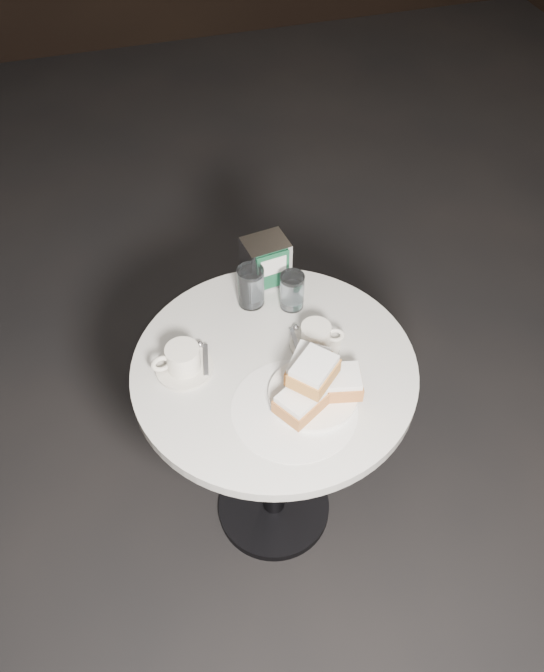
{
  "coord_description": "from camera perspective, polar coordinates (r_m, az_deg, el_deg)",
  "views": [
    {
      "loc": [
        -0.29,
        -0.96,
        1.98
      ],
      "look_at": [
        0.0,
        0.02,
        0.83
      ],
      "focal_mm": 35.0,
      "sensor_mm": 36.0,
      "label": 1
    }
  ],
  "objects": [
    {
      "name": "cafe_table",
      "position": [
        1.75,
        0.19,
        -6.64
      ],
      "size": [
        0.7,
        0.7,
        0.74
      ],
      "color": "black",
      "rests_on": "ground"
    },
    {
      "name": "sugar_spill",
      "position": [
        1.52,
        1.95,
        -6.36
      ],
      "size": [
        0.33,
        0.33,
        0.0
      ],
      "primitive_type": "cylinder",
      "rotation": [
        0.0,
        0.0,
        -0.12
      ],
      "color": "white",
      "rests_on": "cafe_table"
    },
    {
      "name": "water_glass_right",
      "position": [
        1.7,
        1.75,
        3.91
      ],
      "size": [
        0.08,
        0.08,
        0.1
      ],
      "rotation": [
        0.0,
        0.0,
        0.42
      ],
      "color": "silver",
      "rests_on": "cafe_table"
    },
    {
      "name": "water_glass_left",
      "position": [
        1.7,
        -1.86,
        4.29
      ],
      "size": [
        0.08,
        0.08,
        0.11
      ],
      "rotation": [
        0.0,
        0.0,
        0.22
      ],
      "color": "silver",
      "rests_on": "cafe_table"
    },
    {
      "name": "beignet_plate",
      "position": [
        1.5,
        3.74,
        -4.2
      ],
      "size": [
        0.25,
        0.25,
        0.14
      ],
      "rotation": [
        0.0,
        0.0,
        0.22
      ],
      "color": "white",
      "rests_on": "cafe_table"
    },
    {
      "name": "coffee_cup_right",
      "position": [
        1.62,
        3.86,
        -0.11
      ],
      "size": [
        0.16,
        0.16,
        0.07
      ],
      "rotation": [
        0.0,
        0.0,
        -0.32
      ],
      "color": "beige",
      "rests_on": "cafe_table"
    },
    {
      "name": "ground",
      "position": [
        2.22,
        0.15,
        -14.77
      ],
      "size": [
        7.0,
        7.0,
        0.0
      ],
      "primitive_type": "plane",
      "color": "black",
      "rests_on": "ground"
    },
    {
      "name": "coffee_cup_left",
      "position": [
        1.58,
        -7.77,
        -2.14
      ],
      "size": [
        0.15,
        0.15,
        0.07
      ],
      "rotation": [
        0.0,
        0.0,
        0.06
      ],
      "color": "silver",
      "rests_on": "cafe_table"
    },
    {
      "name": "napkin_dispenser",
      "position": [
        1.76,
        -0.53,
        6.51
      ],
      "size": [
        0.13,
        0.11,
        0.13
      ],
      "rotation": [
        0.0,
        0.0,
        0.13
      ],
      "color": "silver",
      "rests_on": "cafe_table"
    }
  ]
}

